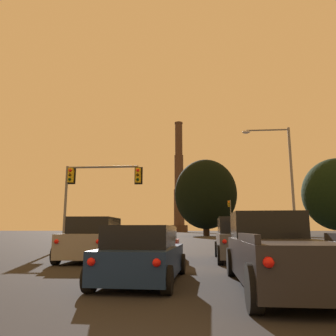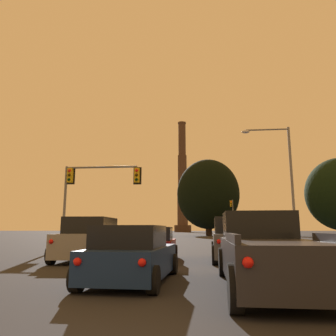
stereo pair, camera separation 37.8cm
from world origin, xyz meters
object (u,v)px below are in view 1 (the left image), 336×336
hatchback_center_lane_front (158,245)px  traffic_light_far_right (230,213)px  suv_right_lane_front (240,239)px  pickup_truck_right_lane_second (279,252)px  smokestack (179,188)px  hatchback_center_lane_second (143,256)px  street_lamp (284,172)px  suv_left_lane_front (94,239)px  traffic_light_overhead_left (92,185)px

hatchback_center_lane_front → traffic_light_far_right: size_ratio=0.64×
suv_right_lane_front → pickup_truck_right_lane_second: (0.05, -6.78, -0.09)m
smokestack → traffic_light_far_right: bearing=-81.9°
hatchback_center_lane_second → street_lamp: size_ratio=0.45×
suv_right_lane_front → pickup_truck_right_lane_second: bearing=-87.8°
suv_left_lane_front → street_lamp: (11.31, 10.97, 4.76)m
hatchback_center_lane_front → pickup_truck_right_lane_second: (3.60, -6.23, 0.14)m
suv_left_lane_front → suv_right_lane_front: same height
suv_right_lane_front → traffic_light_overhead_left: 12.53m
suv_right_lane_front → street_lamp: size_ratio=0.54×
traffic_light_overhead_left → smokestack: smokestack is taller
hatchback_center_lane_second → traffic_light_overhead_left: traffic_light_overhead_left is taller
pickup_truck_right_lane_second → street_lamp: size_ratio=0.60×
traffic_light_overhead_left → traffic_light_far_right: (13.44, 36.99, -0.21)m
traffic_light_overhead_left → street_lamp: 14.53m
pickup_truck_right_lane_second → smokestack: smokestack is taller
suv_right_lane_front → traffic_light_overhead_left: traffic_light_overhead_left is taller
traffic_light_far_right → hatchback_center_lane_second: bearing=-98.3°
hatchback_center_lane_second → traffic_light_far_right: traffic_light_far_right is taller
street_lamp → suv_left_lane_front: bearing=-135.9°
hatchback_center_lane_second → smokestack: bearing=95.2°
suv_left_lane_front → smokestack: bearing=88.7°
hatchback_center_lane_second → pickup_truck_right_lane_second: (3.34, -0.49, 0.14)m
suv_left_lane_front → traffic_light_overhead_left: traffic_light_overhead_left is taller
hatchback_center_lane_front → hatchback_center_lane_second: same height
traffic_light_far_right → street_lamp: street_lamp is taller
street_lamp → hatchback_center_lane_second: bearing=-116.0°
suv_left_lane_front → hatchback_center_lane_front: (2.86, -0.08, -0.23)m
pickup_truck_right_lane_second → street_lamp: 18.59m
suv_right_lane_front → smokestack: bearing=95.7°
hatchback_center_lane_front → traffic_light_overhead_left: size_ratio=0.71×
traffic_light_far_right → street_lamp: bearing=-88.7°
pickup_truck_right_lane_second → suv_left_lane_front: bearing=136.8°
suv_left_lane_front → hatchback_center_lane_front: suv_left_lane_front is taller
traffic_light_overhead_left → traffic_light_far_right: traffic_light_far_right is taller
suv_left_lane_front → traffic_light_far_right: (10.55, 45.06, 3.37)m
hatchback_center_lane_front → pickup_truck_right_lane_second: pickup_truck_right_lane_second is taller
hatchback_center_lane_front → pickup_truck_right_lane_second: 7.19m
hatchback_center_lane_front → traffic_light_overhead_left: traffic_light_overhead_left is taller
hatchback_center_lane_second → traffic_light_overhead_left: 15.61m
traffic_light_far_right → street_lamp: size_ratio=0.71×
suv_left_lane_front → traffic_light_far_right: traffic_light_far_right is taller
traffic_light_far_right → smokestack: (-14.18, 99.52, 17.18)m
suv_right_lane_front → smokestack: size_ratio=0.09×
hatchback_center_lane_front → traffic_light_far_right: (7.69, 45.14, 3.60)m
suv_left_lane_front → traffic_light_far_right: 46.40m
hatchback_center_lane_front → traffic_light_overhead_left: 10.68m
suv_left_lane_front → smokestack: smokestack is taller
suv_left_lane_front → pickup_truck_right_lane_second: bearing=-47.1°
street_lamp → smokestack: (-14.94, 133.62, 15.79)m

